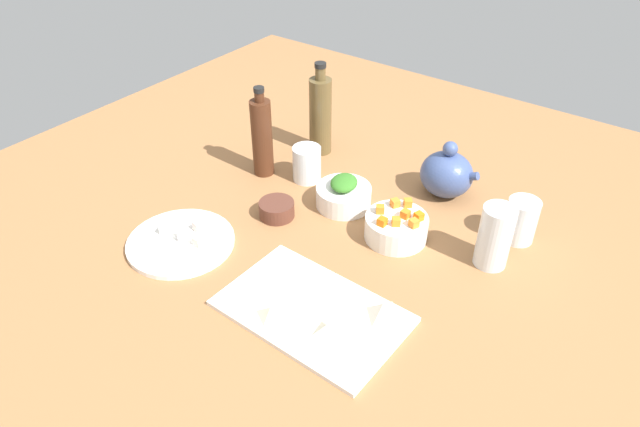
{
  "coord_description": "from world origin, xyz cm",
  "views": [
    {
      "loc": [
        62.99,
        -85.46,
        85.92
      ],
      "look_at": [
        0.0,
        0.0,
        8.0
      ],
      "focal_mm": 32.63,
      "sensor_mm": 36.0,
      "label": 1
    }
  ],
  "objects": [
    {
      "name": "tabletop",
      "position": [
        0.0,
        0.0,
        1.5
      ],
      "size": [
        190.0,
        190.0,
        3.0
      ],
      "primitive_type": "cube",
      "color": "#97663D",
      "rests_on": "ground"
    },
    {
      "name": "cutting_board",
      "position": [
        14.24,
        -21.94,
        3.5
      ],
      "size": [
        36.32,
        23.36,
        1.0
      ],
      "primitive_type": "cube",
      "rotation": [
        0.0,
        0.0,
        -0.03
      ],
      "color": "white",
      "rests_on": "tabletop"
    },
    {
      "name": "plate_tofu",
      "position": [
        -22.24,
        -22.53,
        3.6
      ],
      "size": [
        24.03,
        24.03,
        1.2
      ],
      "primitive_type": "cylinder",
      "color": "white",
      "rests_on": "tabletop"
    },
    {
      "name": "bowl_greens",
      "position": [
        -1.51,
        11.75,
        5.57
      ],
      "size": [
        13.46,
        13.46,
        5.13
      ],
      "primitive_type": "cylinder",
      "color": "white",
      "rests_on": "tabletop"
    },
    {
      "name": "bowl_carrots",
      "position": [
        15.27,
        8.26,
        5.83
      ],
      "size": [
        14.2,
        14.2,
        5.66
      ],
      "primitive_type": "cylinder",
      "color": "white",
      "rests_on": "tabletop"
    },
    {
      "name": "bowl_small_side",
      "position": [
        -11.79,
        -1.39,
        4.95
      ],
      "size": [
        8.48,
        8.48,
        3.91
      ],
      "primitive_type": "cylinder",
      "color": "#573024",
      "rests_on": "tabletop"
    },
    {
      "name": "teapot",
      "position": [
        16.15,
        30.95,
        8.95
      ],
      "size": [
        14.93,
        12.25,
        14.83
      ],
      "color": "#3F5286",
      "rests_on": "tabletop"
    },
    {
      "name": "bottle_0",
      "position": [
        -21.79,
        29.74,
        14.27
      ],
      "size": [
        6.14,
        6.14,
        25.97
      ],
      "color": "brown",
      "rests_on": "tabletop"
    },
    {
      "name": "bottle_1",
      "position": [
        -27.09,
        11.65,
        13.76
      ],
      "size": [
        5.37,
        5.37,
        24.33
      ],
      "color": "#492616",
      "rests_on": "tabletop"
    },
    {
      "name": "drinking_glass_0",
      "position": [
        -15.94,
        15.88,
        7.65
      ],
      "size": [
        7.36,
        7.36,
        9.29
      ],
      "primitive_type": "cylinder",
      "color": "white",
      "rests_on": "tabletop"
    },
    {
      "name": "drinking_glass_1",
      "position": [
        37.73,
        24.32,
        8.15
      ],
      "size": [
        7.1,
        7.1,
        10.29
      ],
      "primitive_type": "cylinder",
      "color": "white",
      "rests_on": "tabletop"
    },
    {
      "name": "drinking_glass_2",
      "position": [
        36.05,
        12.75,
        10.16
      ],
      "size": [
        7.07,
        7.07,
        14.31
      ],
      "primitive_type": "cylinder",
      "color": "white",
      "rests_on": "tabletop"
    },
    {
      "name": "carrot_cube_0",
      "position": [
        16.66,
        9.36,
        9.56
      ],
      "size": [
        1.89,
        1.89,
        1.8
      ],
      "primitive_type": "cube",
      "rotation": [
        0.0,
        0.0,
        3.09
      ],
      "color": "orange",
      "rests_on": "bowl_carrots"
    },
    {
      "name": "carrot_cube_1",
      "position": [
        16.4,
        5.76,
        9.56
      ],
      "size": [
        2.51,
        2.51,
        1.8
      ],
      "primitive_type": "cube",
      "rotation": [
        0.0,
        0.0,
        2.18
      ],
      "color": "orange",
      "rests_on": "bowl_carrots"
    },
    {
      "name": "carrot_cube_2",
      "position": [
        11.18,
        7.64,
        9.56
      ],
      "size": [
        2.5,
        2.5,
        1.8
      ],
      "primitive_type": "cube",
      "rotation": [
        0.0,
        0.0,
        0.6
      ],
      "color": "orange",
      "rests_on": "bowl_carrots"
    },
    {
      "name": "carrot_cube_3",
      "position": [
        12.64,
        11.74,
        9.56
      ],
      "size": [
        2.45,
        2.45,
        1.8
      ],
      "primitive_type": "cube",
      "rotation": [
        0.0,
        0.0,
        1.06
      ],
      "color": "orange",
      "rests_on": "bowl_carrots"
    },
    {
      "name": "carrot_cube_4",
      "position": [
        19.82,
        7.55,
        9.56
      ],
      "size": [
        2.34,
        2.34,
        1.8
      ],
      "primitive_type": "cube",
      "rotation": [
        0.0,
        0.0,
        2.76
      ],
      "color": "orange",
      "rests_on": "bowl_carrots"
    },
    {
      "name": "carrot_cube_5",
      "position": [
        13.98,
        3.92,
        9.56
      ],
      "size": [
        1.81,
        1.81,
        1.8
      ],
      "primitive_type": "cube",
      "rotation": [
        0.0,
        0.0,
        3.14
      ],
      "color": "orange",
      "rests_on": "bowl_carrots"
    },
    {
      "name": "carrot_cube_6",
      "position": [
        19.48,
        10.41,
        9.56
      ],
      "size": [
        2.3,
        2.3,
        1.8
      ],
      "primitive_type": "cube",
      "rotation": [
        0.0,
        0.0,
        2.8
      ],
      "color": "orange",
      "rests_on": "bowl_carrots"
    },
    {
      "name": "carrot_cube_7",
      "position": [
        14.97,
        13.49,
        9.56
      ],
      "size": [
        2.53,
        2.53,
        1.8
      ],
      "primitive_type": "cube",
      "rotation": [
        0.0,
        0.0,
        0.66
      ],
      "color": "orange",
      "rests_on": "bowl_carrots"
    },
    {
      "name": "chopped_greens_mound",
      "position": [
        -1.51,
        11.75,
        9.57
      ],
      "size": [
        8.72,
        9.62,
        2.87
      ],
      "primitive_type": "ellipsoid",
      "rotation": [
        0.0,
        0.0,
        1.92
      ],
      "color": "#347424",
      "rests_on": "bowl_greens"
    },
    {
      "name": "tofu_cube_0",
      "position": [
        -21.61,
        -17.27,
        5.3
      ],
      "size": [
        2.55,
        2.55,
        2.2
      ],
      "primitive_type": "cube",
      "rotation": [
        0.0,
        0.0,
        1.4
      ],
      "color": "#F7DFD2",
      "rests_on": "plate_tofu"
    },
    {
      "name": "tofu_cube_1",
      "position": [
        -22.2,
        -21.77,
        5.3
      ],
      "size": [
        3.08,
        3.08,
        2.2
      ],
      "primitive_type": "cube",
      "rotation": [
        0.0,
        0.0,
        2.49
      ],
      "color": "white",
      "rests_on": "plate_tofu"
    },
    {
      "name": "tofu_cube_2",
      "position": [
        -17.59,
        -21.13,
        5.3
      ],
      "size": [
        2.36,
        2.36,
        2.2
      ],
      "primitive_type": "cube",
      "rotation": [
        0.0,
        0.0,
        3.07
      ],
      "color": "white",
      "rests_on": "plate_tofu"
    },
    {
      "name": "tofu_cube_3",
      "position": [
        -26.92,
        -22.55,
        5.3
      ],
      "size": [
        2.97,
        2.97,
        2.2
      ],
      "primitive_type": "cube",
      "rotation": [
        0.0,
        0.0,
        2.05
      ],
      "color": "white",
      "rests_on": "plate_tofu"
    },
    {
      "name": "dumpling_0",
      "position": [
        20.16,
        -25.34,
        5.14
      ],
      "size": [
        6.53,
        6.51,
        2.28
      ],
      "primitive_type": "pyramid",
      "rotation": [
        0.0,
        0.0,
        2.48
      ],
      "color": "beige",
      "rests_on": "cutting_board"
    },
    {
      "name": "dumpling_1",
      "position": [
        25.99,
        -15.0,
        5.41
      ],
      "size": [
        5.45,
        6.25,
        2.82
      ],
      "primitive_type": "pyramid",
      "rotation": [
        0.0,
        0.0,
        4.77
      ],
      "color": "beige",
      "rests_on": "cutting_board"
    },
    {
      "name": "dumpling_2",
      "position": [
        9.03,
        -28.04,
        5.25
      ],
      "size": [
        5.57,
        5.15,
        2.49
      ],
      "primitive_type": "pyramid",
      "rotation": [
        0.0,
        0.0,
        0.19
      ],
      "color": "beige",
      "rests_on": "cutting_board"
    }
  ]
}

